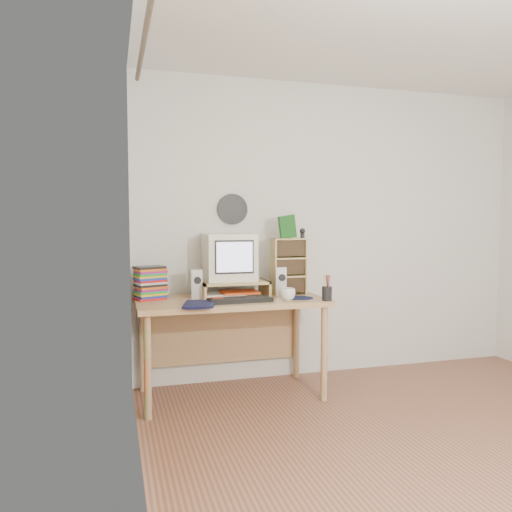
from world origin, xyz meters
TOP-DOWN VIEW (x-y plane):
  - floor at (0.00, 0.00)m, footprint 3.50×3.50m
  - back_wall at (0.00, 1.75)m, footprint 3.50×0.00m
  - left_wall at (-1.75, 0.00)m, footprint 0.00×3.50m
  - curtain at (-1.71, 0.48)m, footprint 0.00×2.20m
  - wall_disc at (-0.93, 1.73)m, footprint 0.25×0.02m
  - desk at (-1.03, 1.44)m, footprint 1.40×0.70m
  - monitor_riser at (-0.98, 1.48)m, footprint 0.52×0.30m
  - crt_monitor at (-1.00, 1.53)m, footprint 0.39×0.39m
  - speaker_left at (-1.28, 1.45)m, footprint 0.09×0.09m
  - speaker_right at (-0.62, 1.43)m, footprint 0.09×0.09m
  - keyboard at (-1.00, 1.19)m, footprint 0.46×0.17m
  - dvd_stack at (-1.61, 1.50)m, footprint 0.25×0.21m
  - cd_rack at (-0.53, 1.48)m, footprint 0.27×0.14m
  - mug at (-0.65, 1.17)m, footprint 0.12×0.12m
  - diary at (-1.42, 1.13)m, footprint 0.30×0.25m
  - mousepad at (-0.52, 1.24)m, footprint 0.25×0.25m
  - pen_cup at (-0.38, 1.08)m, footprint 0.09×0.09m
  - papers at (-1.02, 1.48)m, footprint 0.33×0.24m
  - red_box at (-1.17, 1.21)m, footprint 0.08×0.06m
  - game_box at (-0.55, 1.46)m, footprint 0.14×0.06m
  - webcam at (-0.42, 1.45)m, footprint 0.05×0.05m

SIDE VIEW (x-z plane):
  - floor at x=0.00m, z-range 0.00..0.00m
  - desk at x=-1.03m, z-range 0.24..0.99m
  - mousepad at x=-0.52m, z-range 0.75..0.75m
  - keyboard at x=-1.00m, z-range 0.75..0.78m
  - red_box at x=-1.17m, z-range 0.75..0.79m
  - papers at x=-1.02m, z-range 0.75..0.79m
  - diary at x=-1.42m, z-range 0.75..0.80m
  - mug at x=-0.65m, z-range 0.75..0.84m
  - pen_cup at x=-0.38m, z-range 0.75..0.90m
  - monitor_riser at x=-0.98m, z-range 0.78..0.90m
  - speaker_left at x=-1.28m, z-range 0.75..0.97m
  - speaker_right at x=-0.62m, z-range 0.75..0.97m
  - dvd_stack at x=-1.61m, z-range 0.75..1.05m
  - cd_rack at x=-0.53m, z-range 0.75..1.20m
  - crt_monitor at x=-1.00m, z-range 0.87..1.23m
  - curtain at x=-1.71m, z-range 0.05..2.25m
  - webcam at x=-0.42m, z-range 1.20..1.28m
  - back_wall at x=0.00m, z-range -0.50..3.00m
  - left_wall at x=-1.75m, z-range -0.50..3.00m
  - game_box at x=-0.55m, z-range 1.20..1.38m
  - wall_disc at x=-0.93m, z-range 1.30..1.55m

